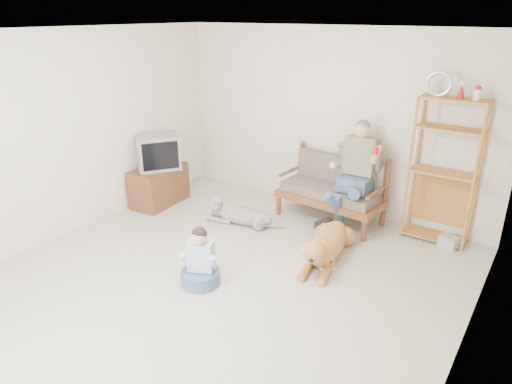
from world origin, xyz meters
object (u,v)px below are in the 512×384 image
Objects in this scene: loveseat at (333,188)px; etagere at (444,171)px; tv_stand at (159,185)px; golden_retriever at (326,245)px.

etagere is at bearing 10.95° from loveseat.
tv_stand is 2.99m from golden_retriever.
loveseat is 1.65× the size of tv_stand.
etagere reaches higher than tv_stand.
tv_stand reaches higher than golden_retriever.
loveseat reaches higher than tv_stand.
etagere is (1.43, 0.17, 0.49)m from loveseat.
loveseat is 2.73m from tv_stand.
loveseat is 1.27m from golden_retriever.
loveseat is 1.53m from etagere.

